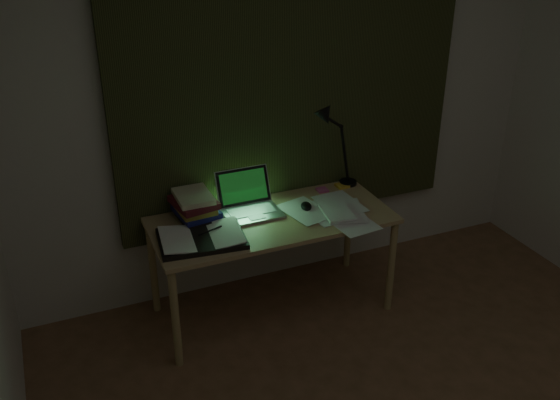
{
  "coord_description": "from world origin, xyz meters",
  "views": [
    {
      "loc": [
        -1.48,
        -1.36,
        2.36
      ],
      "look_at": [
        -0.28,
        1.49,
        0.82
      ],
      "focal_mm": 40.0,
      "sensor_mm": 36.0,
      "label": 1
    }
  ],
  "objects_px": {
    "loose_papers": "(327,214)",
    "desk_lamp": "(350,141)",
    "laptop": "(252,197)",
    "book_stack": "(195,206)",
    "desk": "(272,265)",
    "open_textbook": "(202,238)"
  },
  "relations": [
    {
      "from": "loose_papers",
      "to": "desk_lamp",
      "type": "relative_size",
      "value": 0.64
    },
    {
      "from": "laptop",
      "to": "book_stack",
      "type": "distance_m",
      "value": 0.34
    },
    {
      "from": "desk",
      "to": "loose_papers",
      "type": "xyz_separation_m",
      "value": [
        0.32,
        -0.09,
        0.33
      ]
    },
    {
      "from": "laptop",
      "to": "open_textbook",
      "type": "relative_size",
      "value": 0.81
    },
    {
      "from": "desk",
      "to": "desk_lamp",
      "type": "bearing_deg",
      "value": 21.25
    },
    {
      "from": "laptop",
      "to": "desk_lamp",
      "type": "xyz_separation_m",
      "value": [
        0.72,
        0.16,
        0.18
      ]
    },
    {
      "from": "desk_lamp",
      "to": "loose_papers",
      "type": "bearing_deg",
      "value": -138.94
    },
    {
      "from": "laptop",
      "to": "open_textbook",
      "type": "xyz_separation_m",
      "value": [
        -0.36,
        -0.18,
        -0.1
      ]
    },
    {
      "from": "book_stack",
      "to": "desk_lamp",
      "type": "distance_m",
      "value": 1.08
    },
    {
      "from": "open_textbook",
      "to": "book_stack",
      "type": "relative_size",
      "value": 1.78
    },
    {
      "from": "desk",
      "to": "desk_lamp",
      "type": "xyz_separation_m",
      "value": [
        0.64,
        0.25,
        0.62
      ]
    },
    {
      "from": "desk",
      "to": "open_textbook",
      "type": "xyz_separation_m",
      "value": [
        -0.45,
        -0.09,
        0.34
      ]
    },
    {
      "from": "open_textbook",
      "to": "book_stack",
      "type": "distance_m",
      "value": 0.26
    },
    {
      "from": "desk_lamp",
      "to": "open_textbook",
      "type": "bearing_deg",
      "value": -168.14
    },
    {
      "from": "desk",
      "to": "laptop",
      "type": "relative_size",
      "value": 3.77
    },
    {
      "from": "desk",
      "to": "desk_lamp",
      "type": "height_order",
      "value": "desk_lamp"
    },
    {
      "from": "desk",
      "to": "loose_papers",
      "type": "relative_size",
      "value": 3.63
    },
    {
      "from": "open_textbook",
      "to": "loose_papers",
      "type": "xyz_separation_m",
      "value": [
        0.77,
        0.0,
        -0.01
      ]
    },
    {
      "from": "open_textbook",
      "to": "laptop",
      "type": "bearing_deg",
      "value": 32.03
    },
    {
      "from": "laptop",
      "to": "desk_lamp",
      "type": "relative_size",
      "value": 0.62
    },
    {
      "from": "desk",
      "to": "desk_lamp",
      "type": "relative_size",
      "value": 2.34
    },
    {
      "from": "loose_papers",
      "to": "desk_lamp",
      "type": "distance_m",
      "value": 0.55
    }
  ]
}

